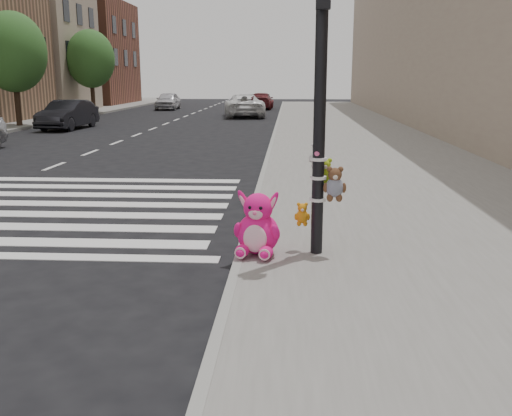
# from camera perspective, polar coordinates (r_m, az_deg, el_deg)

# --- Properties ---
(ground) EXTENTS (120.00, 120.00, 0.00)m
(ground) POSITION_cam_1_polar(r_m,az_deg,el_deg) (6.67, -16.50, -9.68)
(ground) COLOR black
(ground) RESTS_ON ground
(sidewalk_near) EXTENTS (7.00, 80.00, 0.14)m
(sidewalk_near) POSITION_cam_1_polar(r_m,az_deg,el_deg) (16.20, 13.27, 4.01)
(sidewalk_near) COLOR slate
(sidewalk_near) RESTS_ON ground
(curb_edge) EXTENTS (0.12, 80.00, 0.15)m
(curb_edge) POSITION_cam_1_polar(r_m,az_deg,el_deg) (15.97, 0.96, 4.23)
(curb_edge) COLOR gray
(curb_edge) RESTS_ON ground
(bld_far_d) EXTENTS (6.00, 8.00, 10.00)m
(bld_far_d) POSITION_cam_1_polar(r_m,az_deg,el_deg) (44.52, -20.87, 15.41)
(bld_far_d) COLOR gray
(bld_far_d) RESTS_ON ground
(bld_far_e) EXTENTS (6.00, 10.00, 9.00)m
(bld_far_e) POSITION_cam_1_polar(r_m,az_deg,el_deg) (54.75, -16.05, 14.62)
(bld_far_e) COLOR brown
(bld_far_e) RESTS_ON ground
(bld_near) EXTENTS (5.00, 60.00, 10.00)m
(bld_near) POSITION_cam_1_polar(r_m,az_deg,el_deg) (27.18, 22.16, 17.36)
(bld_near) COLOR gray
(bld_near) RESTS_ON ground
(signal_pole) EXTENTS (0.69, 0.49, 4.00)m
(signal_pole) POSITION_cam_1_polar(r_m,az_deg,el_deg) (7.63, 6.60, 7.46)
(signal_pole) COLOR black
(signal_pole) RESTS_ON sidewalk_near
(tree_far_b) EXTENTS (3.20, 3.20, 5.44)m
(tree_far_b) POSITION_cam_1_polar(r_m,az_deg,el_deg) (30.86, -23.14, 14.13)
(tree_far_b) COLOR #382619
(tree_far_b) RESTS_ON sidewalk_far
(tree_far_c) EXTENTS (3.20, 3.20, 5.44)m
(tree_far_c) POSITION_cam_1_polar(r_m,az_deg,el_deg) (41.04, -16.21, 14.12)
(tree_far_c) COLOR #382619
(tree_far_c) RESTS_ON sidewalk_far
(pink_bunny) EXTENTS (0.65, 0.73, 0.90)m
(pink_bunny) POSITION_cam_1_polar(r_m,az_deg,el_deg) (7.71, 0.17, -2.05)
(pink_bunny) COLOR #FF1583
(pink_bunny) RESTS_ON sidewalk_near
(red_teddy) EXTENTS (0.15, 0.11, 0.21)m
(red_teddy) POSITION_cam_1_polar(r_m,az_deg,el_deg) (8.49, 0.68, -2.47)
(red_teddy) COLOR red
(red_teddy) RESTS_ON sidewalk_near
(car_dark_far) EXTENTS (1.74, 4.32, 1.40)m
(car_dark_far) POSITION_cam_1_polar(r_m,az_deg,el_deg) (29.49, -18.30, 8.85)
(car_dark_far) COLOR black
(car_dark_far) RESTS_ON ground
(car_white_near) EXTENTS (3.01, 5.40, 1.43)m
(car_white_near) POSITION_cam_1_polar(r_m,az_deg,el_deg) (36.67, -1.21, 10.22)
(car_white_near) COLOR silver
(car_white_near) RESTS_ON ground
(car_maroon_near) EXTENTS (1.84, 4.36, 1.26)m
(car_maroon_near) POSITION_cam_1_polar(r_m,az_deg,el_deg) (45.47, 0.56, 10.65)
(car_maroon_near) COLOR maroon
(car_maroon_near) RESTS_ON ground
(car_silver_deep) EXTENTS (1.73, 4.00, 1.34)m
(car_silver_deep) POSITION_cam_1_polar(r_m,az_deg,el_deg) (45.28, -8.80, 10.55)
(car_silver_deep) COLOR silver
(car_silver_deep) RESTS_ON ground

